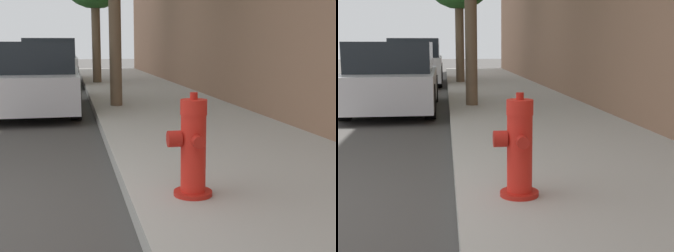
% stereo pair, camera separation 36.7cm
% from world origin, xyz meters
% --- Properties ---
extents(sidewalk_slab, '(2.74, 40.00, 0.16)m').
position_xyz_m(sidewalk_slab, '(3.36, 0.00, 0.08)').
color(sidewalk_slab, '#A8A59E').
rests_on(sidewalk_slab, ground_plane).
extents(fire_hydrant, '(0.36, 0.37, 0.82)m').
position_xyz_m(fire_hydrant, '(2.48, 0.06, 0.53)').
color(fire_hydrant, red).
rests_on(fire_hydrant, sidewalk_slab).
extents(parked_car_near, '(1.70, 4.10, 1.38)m').
position_xyz_m(parked_car_near, '(0.89, 6.26, 0.66)').
color(parked_car_near, '#B7B7BC').
rests_on(parked_car_near, ground_plane).
extents(parked_car_mid, '(1.73, 4.12, 1.52)m').
position_xyz_m(parked_car_mid, '(0.96, 12.49, 0.73)').
color(parked_car_mid, silver).
rests_on(parked_car_mid, ground_plane).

